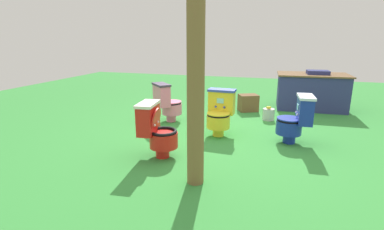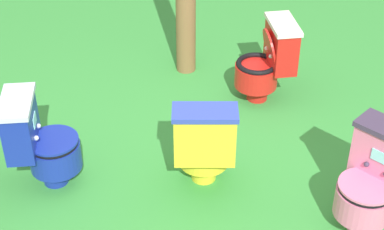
% 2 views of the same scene
% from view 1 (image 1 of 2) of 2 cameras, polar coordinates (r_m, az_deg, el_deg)
% --- Properties ---
extents(ground, '(14.00, 14.00, 0.00)m').
position_cam_1_polar(ground, '(4.71, 5.81, -3.84)').
color(ground, green).
extents(toilet_pink, '(0.63, 0.63, 0.73)m').
position_cam_1_polar(toilet_pink, '(5.30, -4.92, 2.52)').
color(toilet_pink, pink).
rests_on(toilet_pink, ground).
extents(toilet_yellow, '(0.44, 0.51, 0.73)m').
position_cam_1_polar(toilet_yellow, '(4.61, 5.54, 0.55)').
color(toilet_yellow, yellow).
rests_on(toilet_yellow, ground).
extents(toilet_red, '(0.53, 0.45, 0.73)m').
position_cam_1_polar(toilet_red, '(3.75, -7.07, -2.88)').
color(toilet_red, red).
rests_on(toilet_red, ground).
extents(toilet_blue, '(0.51, 0.45, 0.73)m').
position_cam_1_polar(toilet_blue, '(4.47, 19.94, -0.78)').
color(toilet_blue, '#192D9E').
rests_on(toilet_blue, ground).
extents(vendor_table, '(1.49, 0.92, 0.85)m').
position_cam_1_polar(vendor_table, '(6.79, 22.62, 4.39)').
color(vendor_table, navy).
rests_on(vendor_table, ground).
extents(wooden_post, '(0.18, 0.18, 1.86)m').
position_cam_1_polar(wooden_post, '(2.90, 0.72, 3.27)').
color(wooden_post, brown).
rests_on(wooden_post, ground).
extents(small_crate, '(0.47, 0.43, 0.35)m').
position_cam_1_polar(small_crate, '(6.24, 11.09, 2.39)').
color(small_crate, brown).
rests_on(small_crate, ground).
extents(lemon_bucket, '(0.22, 0.22, 0.28)m').
position_cam_1_polar(lemon_bucket, '(5.65, 14.95, 0.19)').
color(lemon_bucket, '#B7B7BF').
rests_on(lemon_bucket, ground).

